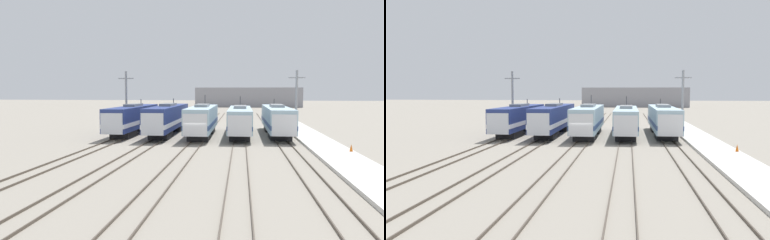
% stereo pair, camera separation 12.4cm
% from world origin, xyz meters
% --- Properties ---
extents(ground_plane, '(400.00, 400.00, 0.00)m').
position_xyz_m(ground_plane, '(0.00, 0.00, 0.00)').
color(ground_plane, gray).
extents(rail_pair_far_left, '(1.50, 120.00, 0.15)m').
position_xyz_m(rail_pair_far_left, '(-10.07, 0.00, 0.07)').
color(rail_pair_far_left, '#4C4238').
rests_on(rail_pair_far_left, ground_plane).
extents(rail_pair_center_left, '(1.51, 120.00, 0.15)m').
position_xyz_m(rail_pair_center_left, '(-5.03, 0.00, 0.07)').
color(rail_pair_center_left, '#4C4238').
rests_on(rail_pair_center_left, ground_plane).
extents(rail_pair_center, '(1.51, 120.00, 0.15)m').
position_xyz_m(rail_pair_center, '(0.00, 0.00, 0.07)').
color(rail_pair_center, '#4C4238').
rests_on(rail_pair_center, ground_plane).
extents(rail_pair_center_right, '(1.51, 120.00, 0.15)m').
position_xyz_m(rail_pair_center_right, '(5.03, 0.00, 0.07)').
color(rail_pair_center_right, '#4C4238').
rests_on(rail_pair_center_right, ground_plane).
extents(rail_pair_far_right, '(1.50, 120.00, 0.15)m').
position_xyz_m(rail_pair_far_right, '(10.07, 0.00, 0.07)').
color(rail_pair_far_right, '#4C4238').
rests_on(rail_pair_far_right, ground_plane).
extents(locomotive_far_left, '(2.98, 18.49, 4.86)m').
position_xyz_m(locomotive_far_left, '(-10.07, 8.41, 2.20)').
color(locomotive_far_left, black).
rests_on(locomotive_far_left, ground_plane).
extents(locomotive_center_left, '(2.96, 19.32, 4.97)m').
position_xyz_m(locomotive_center_left, '(-5.03, 8.48, 2.24)').
color(locomotive_center_left, black).
rests_on(locomotive_center_left, ground_plane).
extents(locomotive_center, '(3.10, 16.69, 5.54)m').
position_xyz_m(locomotive_center, '(0.00, 6.76, 2.23)').
color(locomotive_center, '#232326').
rests_on(locomotive_center, ground_plane).
extents(locomotive_center_right, '(3.02, 17.72, 5.34)m').
position_xyz_m(locomotive_center_right, '(5.03, 7.99, 2.13)').
color(locomotive_center_right, '#232326').
rests_on(locomotive_center_right, ground_plane).
extents(locomotive_far_right, '(3.09, 19.46, 4.95)m').
position_xyz_m(locomotive_far_right, '(10.07, 9.64, 2.19)').
color(locomotive_far_right, '#232326').
rests_on(locomotive_far_right, ground_plane).
extents(catenary_tower_left, '(2.36, 0.35, 9.10)m').
position_xyz_m(catenary_tower_left, '(-12.25, 12.59, 4.73)').
color(catenary_tower_left, gray).
rests_on(catenary_tower_left, ground_plane).
extents(catenary_tower_right, '(2.36, 0.35, 9.10)m').
position_xyz_m(catenary_tower_right, '(13.06, 12.59, 4.73)').
color(catenary_tower_right, gray).
rests_on(catenary_tower_right, ground_plane).
extents(platform, '(4.00, 120.00, 0.29)m').
position_xyz_m(platform, '(14.16, 0.00, 0.14)').
color(platform, beige).
rests_on(platform, ground_plane).
extents(traffic_cone, '(0.32, 0.32, 0.69)m').
position_xyz_m(traffic_cone, '(15.76, -5.31, 0.63)').
color(traffic_cone, orange).
rests_on(traffic_cone, platform).
extents(depot_building, '(39.90, 14.21, 7.38)m').
position_xyz_m(depot_building, '(7.70, 105.38, 3.69)').
color(depot_building, gray).
rests_on(depot_building, ground_plane).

